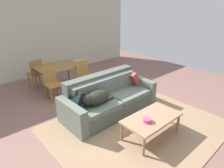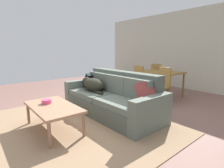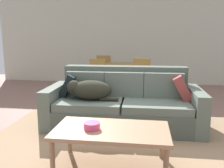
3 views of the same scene
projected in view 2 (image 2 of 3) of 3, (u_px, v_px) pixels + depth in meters
The scene contains 13 objects.
ground_plane at pixel (94, 114), 3.77m from camera, with size 10.00×10.00×0.00m, color #825C52.
back_partition at pixel (192, 50), 6.00m from camera, with size 8.00×0.12×2.70m, color beige.
area_rug at pixel (74, 124), 3.26m from camera, with size 3.46×2.89×0.01m, color #997959.
couch at pixel (113, 98), 3.77m from camera, with size 2.34×1.00×0.90m.
dog_on_left_cushion at pixel (93, 84), 4.00m from camera, with size 0.79×0.36×0.29m.
throw_pillow_by_left_arm at pixel (91, 80), 4.42m from camera, with size 0.11×0.38×0.38m, color black.
throw_pillow_by_right_arm at pixel (148, 93), 3.09m from camera, with size 0.14×0.39×0.39m, color #933B37.
coffee_table at pixel (53, 108), 2.96m from camera, with size 1.18×0.64×0.43m.
bowl_on_coffee_table at pixel (47, 101), 3.08m from camera, with size 0.17×0.17×0.07m, color #EA4C7F.
dining_table at pixel (159, 74), 5.17m from camera, with size 1.20×0.87×0.74m.
dining_chair_near_left at pixel (136, 79), 5.21m from camera, with size 0.40×0.40×0.90m.
dining_chair_near_right at pixel (161, 84), 4.42m from camera, with size 0.45×0.45×0.93m.
dining_chair_far_left at pixel (158, 76), 5.89m from camera, with size 0.41×0.41×0.91m.
Camera 2 is at (3.03, -1.96, 1.35)m, focal length 28.32 mm.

